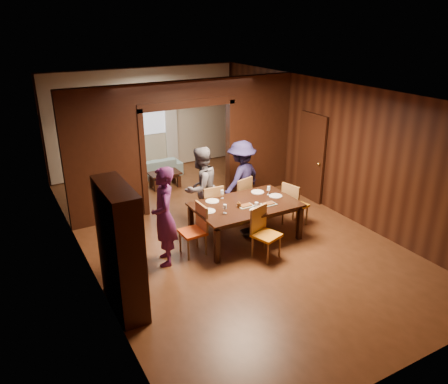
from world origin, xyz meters
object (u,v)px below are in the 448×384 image
chair_far_r (238,197)px  hutch (121,249)px  dining_table (245,221)px  chair_right (296,204)px  person_grey (201,188)px  sofa (149,168)px  person_navy (242,179)px  chair_near (267,234)px  coffee_table (165,180)px  person_purple (164,217)px  chair_left (192,230)px  chair_far_l (210,206)px

chair_far_r → hutch: 3.72m
dining_table → chair_right: chair_right is taller
person_grey → sofa: 3.51m
person_navy → chair_far_r: bearing=10.9°
person_navy → chair_near: 1.96m
chair_right → chair_near: bearing=107.8°
sofa → coffee_table: (0.09, -0.93, -0.06)m
hutch → chair_right: bearing=13.8°
person_purple → chair_left: bearing=110.4°
chair_right → hutch: 4.18m
chair_far_r → chair_near: size_ratio=1.00×
chair_left → hutch: bearing=-61.0°
sofa → dining_table: dining_table is taller
person_purple → chair_right: (2.98, 0.08, -0.43)m
person_navy → chair_far_l: size_ratio=1.76×
hutch → sofa: bearing=66.3°
sofa → chair_far_r: 3.55m
person_navy → chair_far_l: (-0.90, -0.21, -0.37)m
coffee_table → hutch: hutch is taller
coffee_table → chair_far_l: 2.65m
chair_near → chair_far_r: bearing=58.2°
person_grey → dining_table: 1.16m
person_purple → person_navy: 2.50m
person_navy → chair_left: size_ratio=1.76×
person_purple → chair_left: (0.55, 0.03, -0.43)m
coffee_table → chair_far_r: (0.72, -2.52, 0.28)m
coffee_table → chair_left: (-0.84, -3.48, 0.28)m
chair_far_r → chair_near: 1.79m
coffee_table → chair_left: chair_left is taller
chair_right → chair_near: 1.54m
person_purple → dining_table: 1.81m
sofa → hutch: bearing=65.4°
coffee_table → chair_left: size_ratio=0.82×
chair_left → chair_near: size_ratio=1.00×
coffee_table → person_grey: bearing=-94.2°
hutch → chair_near: bearing=3.4°
coffee_table → chair_right: (1.60, -3.43, 0.28)m
dining_table → hutch: hutch is taller
sofa → chair_right: bearing=110.3°
person_grey → chair_far_l: 0.43m
person_navy → chair_near: bearing=49.7°
person_navy → chair_far_l: 0.99m
person_purple → hutch: bearing=-31.7°
sofa → chair_near: (0.38, -5.19, 0.23)m
coffee_table → chair_near: size_ratio=0.82×
person_purple → chair_near: person_purple is taller
dining_table → coffee_table: bearing=95.7°
hutch → chair_far_l: bearing=36.6°
person_grey → person_purple: bearing=18.0°
chair_left → hutch: hutch is taller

